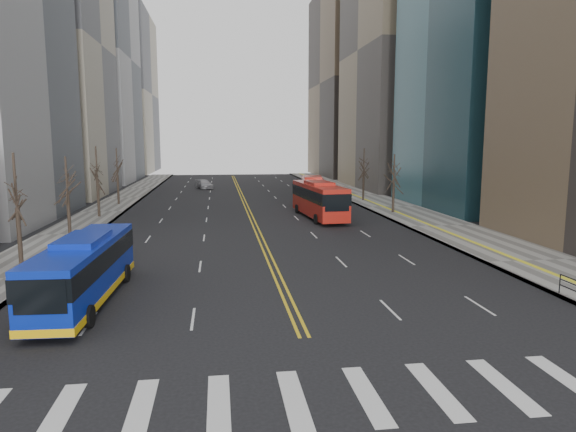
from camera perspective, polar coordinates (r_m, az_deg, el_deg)
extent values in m
plane|color=black|center=(17.38, 4.79, -19.43)|extent=(220.00, 220.00, 0.00)
cube|color=slate|center=(64.04, 11.36, 1.01)|extent=(7.00, 130.00, 0.15)
cube|color=slate|center=(61.92, -19.89, 0.42)|extent=(5.00, 130.00, 0.15)
cube|color=silver|center=(17.71, -24.16, -19.59)|extent=(0.70, 4.00, 0.01)
cube|color=silver|center=(17.22, -16.10, -20.01)|extent=(0.70, 4.00, 0.01)
cube|color=silver|center=(17.04, -7.70, -20.07)|extent=(0.70, 4.00, 0.01)
cube|color=silver|center=(17.18, 0.70, -19.72)|extent=(0.70, 4.00, 0.01)
cube|color=silver|center=(17.65, 8.76, -19.02)|extent=(0.70, 4.00, 0.01)
cube|color=silver|center=(18.41, 16.20, -18.06)|extent=(0.70, 4.00, 0.01)
cube|color=silver|center=(19.43, 22.87, -16.93)|extent=(0.70, 4.00, 0.01)
cube|color=silver|center=(20.67, 28.74, -15.76)|extent=(0.70, 4.00, 0.01)
cube|color=gold|center=(70.53, -5.11, 1.75)|extent=(0.15, 100.00, 0.01)
cube|color=gold|center=(70.55, -4.78, 1.75)|extent=(0.15, 100.00, 0.01)
cube|color=gray|center=(86.68, -27.45, 16.69)|extent=(22.00, 22.00, 44.00)
cube|color=gray|center=(112.34, -22.27, 15.90)|extent=(20.00, 26.00, 48.00)
cube|color=gray|center=(93.46, 13.93, 17.31)|extent=(20.00, 26.00, 46.00)
cube|color=gray|center=(142.81, -18.54, 12.72)|extent=(18.00, 30.00, 40.00)
cube|color=brown|center=(123.05, 7.79, 14.31)|extent=(18.00, 30.00, 42.00)
cylinder|color=black|center=(30.75, 27.96, -6.65)|extent=(0.06, 0.06, 1.00)
cylinder|color=black|center=(36.76, -27.67, -2.23)|extent=(0.28, 0.28, 3.90)
cylinder|color=black|center=(47.14, -23.17, 0.01)|extent=(0.28, 0.28, 3.60)
cylinder|color=black|center=(57.71, -20.32, 1.78)|extent=(0.28, 0.28, 4.00)
cylinder|color=black|center=(68.44, -18.35, 2.75)|extent=(0.28, 0.28, 3.80)
cylinder|color=black|center=(58.67, 11.62, 1.98)|extent=(0.28, 0.28, 3.50)
cylinder|color=black|center=(70.03, 8.37, 3.18)|extent=(0.28, 0.28, 3.75)
cube|color=#0B25AB|center=(27.83, -21.68, -5.48)|extent=(2.90, 11.67, 2.74)
cube|color=black|center=(27.71, -21.74, -4.39)|extent=(2.97, 11.70, 0.99)
cube|color=#0B25AB|center=(27.53, -21.85, -2.51)|extent=(2.10, 4.13, 0.40)
cube|color=yellow|center=(28.12, -21.55, -7.80)|extent=(2.97, 11.70, 0.35)
cylinder|color=black|center=(25.17, -26.59, -10.11)|extent=(0.34, 1.01, 1.00)
cylinder|color=black|center=(24.41, -21.22, -10.35)|extent=(0.34, 1.01, 1.00)
cylinder|color=black|center=(31.90, -21.80, -6.02)|extent=(0.34, 1.01, 1.00)
cylinder|color=black|center=(31.30, -17.54, -6.07)|extent=(0.34, 1.01, 1.00)
cube|color=#A81B11|center=(54.11, 3.46, 1.84)|extent=(3.83, 12.49, 3.23)
cube|color=black|center=(54.05, 3.46, 2.48)|extent=(3.89, 12.51, 1.14)
cube|color=#A81B11|center=(53.94, 3.47, 3.65)|extent=(2.59, 4.48, 0.40)
cylinder|color=black|center=(50.17, 3.15, -0.35)|extent=(0.38, 1.02, 1.00)
cylinder|color=black|center=(51.00, 6.17, -0.25)|extent=(0.38, 1.02, 1.00)
cylinder|color=black|center=(57.71, 1.03, 0.80)|extent=(0.38, 1.02, 1.00)
cylinder|color=black|center=(58.43, 3.69, 0.88)|extent=(0.38, 1.02, 1.00)
cube|color=#A81B11|center=(64.85, 2.77, 2.84)|extent=(4.30, 11.86, 3.02)
cube|color=black|center=(64.79, 2.77, 3.35)|extent=(4.36, 11.89, 1.08)
cube|color=#A81B11|center=(64.71, 2.78, 4.26)|extent=(2.68, 4.32, 0.40)
cylinder|color=black|center=(61.27, 1.66, 1.24)|extent=(0.44, 1.03, 1.00)
cylinder|color=black|center=(61.38, 4.12, 1.24)|extent=(0.44, 1.03, 1.00)
cylinder|color=black|center=(68.64, 1.55, 2.01)|extent=(0.44, 1.03, 1.00)
cylinder|color=black|center=(68.74, 3.74, 2.00)|extent=(0.44, 1.03, 1.00)
imported|color=white|center=(32.64, -23.80, -5.35)|extent=(1.82, 4.68, 1.52)
imported|color=black|center=(66.59, 5.22, 2.02)|extent=(2.59, 4.81, 1.56)
imported|color=gray|center=(88.79, -9.31, 3.50)|extent=(3.60, 5.50, 1.48)
imported|color=black|center=(77.16, 3.72, 2.77)|extent=(3.48, 4.70, 1.19)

